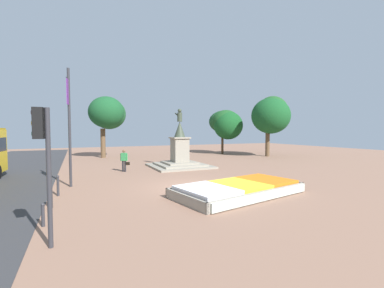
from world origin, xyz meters
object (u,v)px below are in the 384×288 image
Objects in this scene: pedestrian_with_handbag at (124,159)px; kerb_bollard_mid_b at (58,185)px; traffic_light_near_crossing at (44,150)px; kerb_bollard_mid_a at (51,196)px; statue_monument at (180,156)px; banner_pole at (69,124)px; kerb_bollard_south at (43,214)px; flower_planter at (239,189)px.

kerb_bollard_mid_b is (-4.07, -6.02, -0.42)m from pedestrian_with_handbag.
traffic_light_near_crossing reaches higher than kerb_bollard_mid_a.
banner_pole is (-8.31, -4.81, 2.46)m from statue_monument.
kerb_bollard_south is 0.78× the size of kerb_bollard_mid_b.
kerb_bollard_mid_a is (0.05, 2.16, 0.07)m from kerb_bollard_south.
kerb_bollard_south is 0.86× the size of kerb_bollard_mid_a.
statue_monument is 4.80m from pedestrian_with_handbag.
traffic_light_near_crossing is 6.26m from kerb_bollard_mid_b.
flower_planter is 10.10m from pedestrian_with_handbag.
kerb_bollard_mid_b is (0.15, 1.98, 0.05)m from kerb_bollard_mid_a.
pedestrian_with_handbag is 1.88× the size of kerb_bollard_mid_a.
kerb_bollard_south is at bearing 98.06° from traffic_light_near_crossing.
kerb_bollard_south is (-0.25, 1.77, -2.16)m from traffic_light_near_crossing.
kerb_bollard_mid_b is (-7.89, 3.31, 0.25)m from flower_planter.
kerb_bollard_mid_a is at bearing -99.45° from banner_pole.
kerb_bollard_mid_b is at bearing -104.70° from banner_pole.
statue_monument is 5.59× the size of kerb_bollard_mid_a.
statue_monument is 0.77× the size of banner_pole.
traffic_light_near_crossing is 4.46m from kerb_bollard_mid_a.
statue_monument is at bearing 50.37° from kerb_bollard_south.
banner_pole is at bearing 86.72° from traffic_light_near_crossing.
statue_monument is 15.47m from traffic_light_near_crossing.
traffic_light_near_crossing is at bearing -161.60° from flower_planter.
traffic_light_near_crossing reaches higher than kerb_bollard_mid_b.
kerb_bollard_mid_b is at bearing 90.55° from traffic_light_near_crossing.
flower_planter is at bearing -67.70° from pedestrian_with_handbag.
kerb_bollard_mid_a is 1.99m from kerb_bollard_mid_b.
kerb_bollard_south is at bearing -91.31° from kerb_bollard_mid_a.
kerb_bollard_mid_b is (0.19, 4.15, 0.11)m from kerb_bollard_south.
pedestrian_with_handbag reaches higher than kerb_bollard_mid_b.
kerb_bollard_mid_b is (-8.82, -6.74, -0.44)m from statue_monument.
banner_pole reaches higher than flower_planter.
traffic_light_near_crossing is 4.14× the size of kerb_bollard_mid_a.
pedestrian_with_handbag is at bearing 112.30° from flower_planter.
banner_pole reaches higher than kerb_bollard_mid_b.
traffic_light_near_crossing is at bearing -108.58° from pedestrian_with_handbag.
statue_monument is 6.47× the size of kerb_bollard_south.
pedestrian_with_handbag is 11.04m from kerb_bollard_south.
flower_planter is at bearing 5.91° from kerb_bollard_south.
pedestrian_with_handbag is 1.69× the size of kerb_bollard_mid_b.
statue_monument is 2.97× the size of pedestrian_with_handbag.
kerb_bollard_south is (-9.01, -10.88, -0.55)m from statue_monument.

